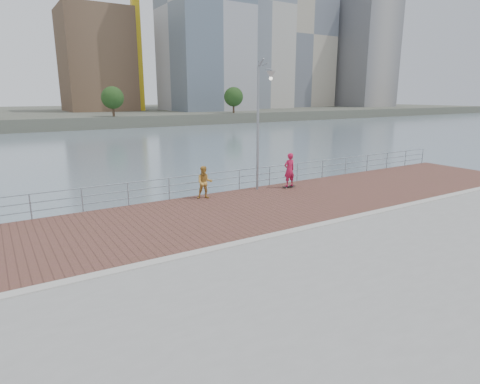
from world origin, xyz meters
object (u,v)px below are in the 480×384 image
guardrail (188,184)px  street_lamp (263,103)px  skateboarder (289,170)px  bystander (205,182)px

guardrail → street_lamp: (3.93, -0.98, 3.98)m
skateboarder → guardrail: bearing=-11.1°
bystander → street_lamp: bearing=19.0°
skateboarder → bystander: size_ratio=1.14×
guardrail → skateboarder: bearing=-11.6°
street_lamp → skateboarder: (1.70, -0.18, -3.63)m
street_lamp → skateboarder: size_ratio=3.50×
guardrail → bystander: bystander is taller
street_lamp → skateboarder: street_lamp is taller
bystander → skateboarder: bearing=18.2°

